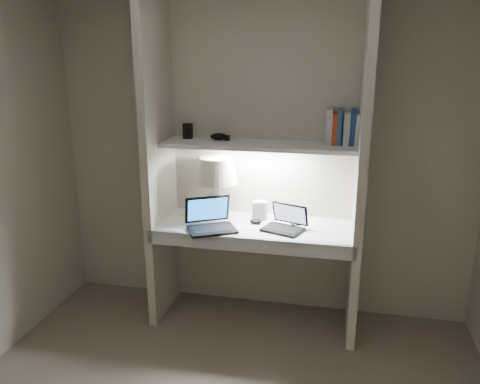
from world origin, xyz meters
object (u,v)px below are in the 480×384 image
(table_lamp, at_px, (216,178))
(laptop_netbook, at_px, (285,224))
(laptop_main, at_px, (210,222))
(book_row, at_px, (342,128))
(speaker, at_px, (259,210))

(table_lamp, distance_m, laptop_netbook, 0.63)
(laptop_main, distance_m, laptop_netbook, 0.54)
(laptop_netbook, bearing_deg, book_row, 51.41)
(book_row, bearing_deg, table_lamp, -174.36)
(laptop_main, bearing_deg, table_lamp, 64.11)
(laptop_main, xyz_separation_m, laptop_netbook, (0.53, 0.10, -0.01))
(book_row, bearing_deg, laptop_netbook, -148.47)
(laptop_main, relative_size, speaker, 2.96)
(table_lamp, bearing_deg, laptop_netbook, -13.66)
(laptop_main, height_order, book_row, book_row)
(laptop_netbook, distance_m, speaker, 0.28)
(laptop_netbook, relative_size, speaker, 2.36)
(speaker, bearing_deg, table_lamp, 168.92)
(book_row, bearing_deg, laptop_main, -160.31)
(table_lamp, xyz_separation_m, laptop_netbook, (0.54, -0.13, -0.28))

